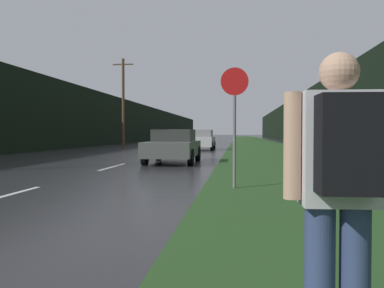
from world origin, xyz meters
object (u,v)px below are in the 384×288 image
at_px(hitchhiker_with_backpack, 340,186).
at_px(car_passing_far, 201,140).
at_px(stop_sign, 234,117).
at_px(car_passing_near, 173,146).

relative_size(hitchhiker_with_backpack, car_passing_far, 0.37).
relative_size(stop_sign, car_passing_near, 0.60).
height_order(car_passing_near, car_passing_far, car_passing_far).
relative_size(stop_sign, hitchhiker_with_backpack, 1.61).
distance_m(hitchhiker_with_backpack, car_passing_far, 27.37).
xyz_separation_m(hitchhiker_with_backpack, car_passing_near, (-3.14, 14.29, -0.25)).
height_order(stop_sign, car_passing_far, stop_sign).
distance_m(hitchhiker_with_backpack, car_passing_near, 14.64).
bearing_deg(car_passing_near, stop_sign, 108.53).
height_order(stop_sign, car_passing_near, stop_sign).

